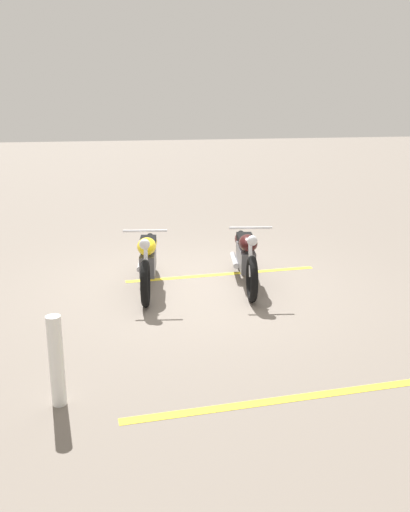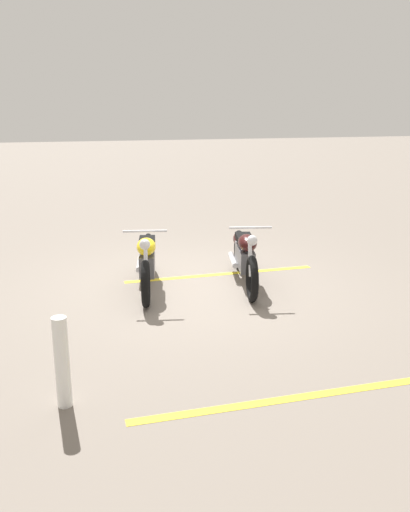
{
  "view_description": "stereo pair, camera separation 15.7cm",
  "coord_description": "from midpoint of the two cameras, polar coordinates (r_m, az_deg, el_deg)",
  "views": [
    {
      "loc": [
        8.05,
        -1.47,
        2.84
      ],
      "look_at": [
        0.53,
        0.0,
        0.65
      ],
      "focal_mm": 39.25,
      "sensor_mm": 36.0,
      "label": 1
    },
    {
      "loc": [
        8.02,
        -1.62,
        2.84
      ],
      "look_at": [
        0.53,
        0.0,
        0.65
      ],
      "focal_mm": 39.25,
      "sensor_mm": 36.0,
      "label": 2
    }
  ],
  "objects": [
    {
      "name": "parking_stripe_near",
      "position": [
        9.27,
        1.14,
        -1.86
      ],
      "size": [
        0.29,
        3.2,
        0.01
      ],
      "primitive_type": "cube",
      "rotation": [
        0.0,
        0.0,
        1.63
      ],
      "color": "yellow",
      "rests_on": "ground"
    },
    {
      "name": "motorcycle_bright_foreground",
      "position": [
        8.59,
        -6.45,
        -0.23
      ],
      "size": [
        2.22,
        0.63,
        1.04
      ],
      "rotation": [
        0.0,
        0.0,
        -0.14
      ],
      "color": "black",
      "rests_on": "ground"
    },
    {
      "name": "bollard_post",
      "position": [
        5.49,
        -15.17,
        -10.43
      ],
      "size": [
        0.14,
        0.14,
        0.9
      ],
      "primitive_type": "cylinder",
      "color": "white",
      "rests_on": "ground"
    },
    {
      "name": "ground_plane",
      "position": [
        8.66,
        -1.27,
        -3.18
      ],
      "size": [
        60.0,
        60.0,
        0.0
      ],
      "primitive_type": "plane",
      "color": "slate"
    },
    {
      "name": "motorcycle_dark_foreground",
      "position": [
        8.76,
        3.53,
        0.18
      ],
      "size": [
        2.22,
        0.64,
        1.04
      ],
      "rotation": [
        0.0,
        0.0,
        -0.15
      ],
      "color": "black",
      "rests_on": "ground"
    },
    {
      "name": "parking_stripe_mid",
      "position": [
        5.68,
        7.8,
        -14.21
      ],
      "size": [
        0.29,
        3.2,
        0.01
      ],
      "primitive_type": "cube",
      "rotation": [
        0.0,
        0.0,
        1.63
      ],
      "color": "yellow",
      "rests_on": "ground"
    }
  ]
}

